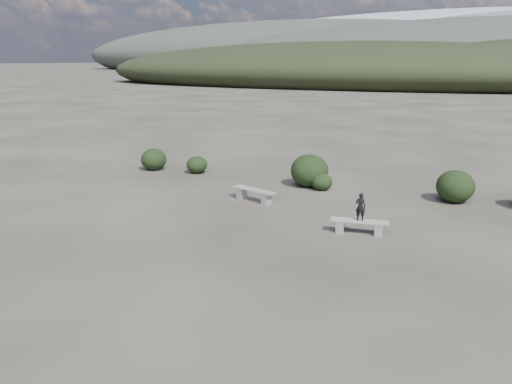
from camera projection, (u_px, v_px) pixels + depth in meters
The scene contains 10 objects.
ground at pixel (204, 266), 12.80m from camera, with size 1200.00×1200.00×0.00m, color #312C26.
bench_left at pixel (254, 194), 18.56m from camera, with size 1.90×0.85×0.47m.
bench_right at pixel (359, 226), 15.08m from camera, with size 1.77×0.70×0.43m.
seated_person at pixel (361, 207), 14.92m from camera, with size 0.31×0.20×0.86m, color black.
shrub_a at pixel (197, 165), 23.15m from camera, with size 0.97×0.97×0.79m, color black.
shrub_b at pixel (309, 171), 20.65m from camera, with size 1.57×1.57×1.34m, color black.
shrub_c at pixel (322, 182), 20.15m from camera, with size 0.87×0.87×0.69m, color black.
shrub_d at pixel (455, 186), 18.37m from camera, with size 1.38×1.38×1.21m, color black.
shrub_f at pixel (154, 159), 23.81m from camera, with size 1.21×1.21×1.03m, color black.
mountain_ridges at pixel (487, 50), 306.88m from camera, with size 500.00×400.00×56.00m.
Camera 1 is at (6.48, -10.06, 5.13)m, focal length 35.00 mm.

